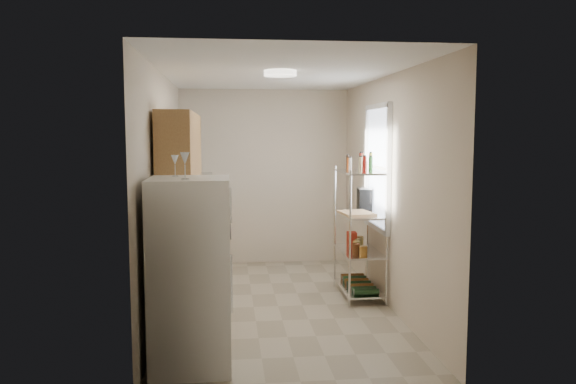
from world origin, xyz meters
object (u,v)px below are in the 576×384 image
(frying_pan_large, at_px, (192,217))
(cutting_board, at_px, (356,213))
(espresso_machine, at_px, (364,198))
(refrigerator, at_px, (191,274))
(rice_cooker, at_px, (194,219))

(frying_pan_large, xyz_separation_m, cutting_board, (1.94, -0.65, 0.11))
(cutting_board, relative_size, espresso_machine, 1.58)
(frying_pan_large, distance_m, espresso_machine, 2.16)
(cutting_board, distance_m, espresso_machine, 0.49)
(refrigerator, height_order, cutting_board, refrigerator)
(rice_cooker, relative_size, frying_pan_large, 1.06)
(refrigerator, relative_size, espresso_machine, 5.76)
(rice_cooker, bearing_deg, cutting_board, 1.70)
(refrigerator, height_order, espresso_machine, refrigerator)
(frying_pan_large, height_order, espresso_machine, espresso_machine)
(rice_cooker, height_order, frying_pan_large, rice_cooker)
(rice_cooker, relative_size, espresso_machine, 0.92)
(rice_cooker, distance_m, espresso_machine, 2.13)
(rice_cooker, distance_m, frying_pan_large, 0.72)
(rice_cooker, bearing_deg, frying_pan_large, 95.81)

